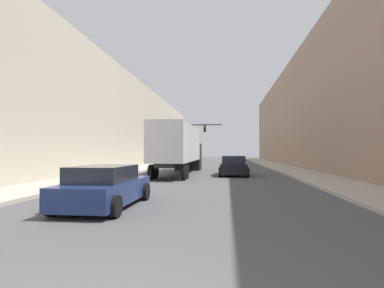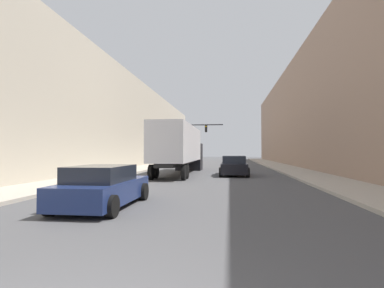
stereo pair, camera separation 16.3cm
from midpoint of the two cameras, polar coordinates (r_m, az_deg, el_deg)
name	(u,v)px [view 1 (the left image)]	position (r m, az deg, el deg)	size (l,w,h in m)	color
sidewalk_right	(285,168)	(33.06, 17.13, -4.44)	(3.18, 80.00, 0.15)	#B2A899
sidewalk_left	(145,167)	(33.78, -9.04, -4.42)	(3.18, 80.00, 0.15)	#B2A899
building_right	(330,107)	(34.45, 24.63, 6.39)	(6.00, 80.00, 12.92)	#997A66
building_left	(106,121)	(35.42, -16.20, 4.20)	(6.00, 80.00, 10.57)	#BCB29E
semi_truck	(180,147)	(24.49, -2.49, -0.66)	(2.44, 13.02, 3.81)	silver
sedan_car	(105,187)	(10.49, -16.62, -7.87)	(2.10, 4.39, 1.38)	navy
suv_car	(233,166)	(23.47, 7.69, -4.15)	(2.17, 4.95, 1.52)	black
traffic_signal_gantry	(184,136)	(39.35, -1.64, 1.63)	(6.74, 0.35, 5.62)	black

